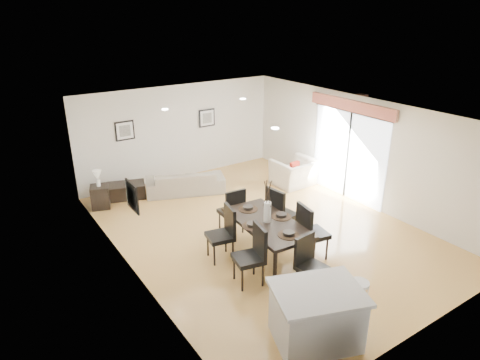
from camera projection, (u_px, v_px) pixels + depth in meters
ground at (261, 230)px, 9.69m from camera, size 8.00×8.00×0.00m
wall_back at (179, 132)px, 12.26m from camera, size 6.00×0.04×2.70m
wall_front at (430, 259)px, 6.11m from camera, size 6.00×0.04×2.70m
wall_left at (128, 208)px, 7.64m from camera, size 0.04×8.00×2.70m
wall_right at (358, 150)px, 10.73m from camera, size 0.04×8.00×2.70m
ceiling at (264, 112)px, 8.68m from camera, size 6.00×8.00×0.02m
sofa at (185, 182)px, 11.54m from camera, size 2.25×1.52×0.61m
armchair at (295, 173)px, 12.00m from camera, size 1.16×1.02×0.74m
courtyard_plant_a at (430, 173)px, 11.98m from camera, size 0.79×0.73×0.74m
courtyard_plant_b at (397, 159)px, 13.10m from camera, size 0.46×0.46×0.72m
dining_table at (267, 225)px, 8.35m from camera, size 1.11×2.02×0.82m
dining_chair_wnear at (253, 252)px, 7.64m from camera, size 0.60×0.60×1.12m
dining_chair_wfar at (224, 230)px, 8.40m from camera, size 0.58×0.58×1.10m
dining_chair_enear at (309, 229)px, 8.37m from camera, size 0.61×0.61×1.17m
dining_chair_efar at (279, 211)px, 9.09m from camera, size 0.59×0.59×1.18m
dining_chair_head at (308, 260)px, 7.46m from camera, size 0.52×0.52×1.04m
dining_chair_foot at (233, 209)px, 9.33m from camera, size 0.50×0.50×1.07m
vase at (268, 205)px, 8.18m from camera, size 1.11×1.70×0.86m
coffee_table at (126, 191)px, 11.27m from camera, size 1.09×0.85×0.38m
side_table at (100, 197)px, 10.66m from camera, size 0.55×0.55×0.58m
table_lamp at (97, 176)px, 10.45m from camera, size 0.22×0.22×0.41m
cushion at (295, 167)px, 11.78m from camera, size 0.33×0.14×0.32m
kitchen_island at (316, 315)px, 6.32m from camera, size 1.56×1.38×0.91m
bar_stool at (359, 287)px, 6.73m from camera, size 0.31×0.31×0.69m
framed_print_back_left at (125, 131)px, 11.30m from camera, size 0.52×0.04×0.52m
framed_print_back_right at (207, 118)px, 12.59m from camera, size 0.52×0.04×0.52m
framed_print_left_wall at (132, 196)px, 7.38m from camera, size 0.04×0.52×0.52m
sliding_door at (349, 135)px, 10.82m from camera, size 0.12×2.70×2.57m
courtyard at (406, 138)px, 13.20m from camera, size 6.00×6.00×2.00m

